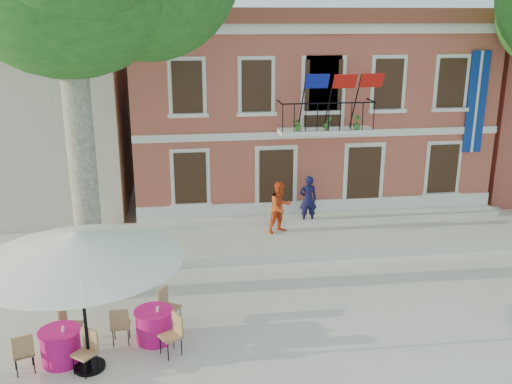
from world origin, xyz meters
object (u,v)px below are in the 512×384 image
object	(u,v)px
cafe_table_0	(154,324)
cafe_table_1	(60,345)
pedestrian_navy	(308,200)
pedestrian_orange	(280,207)
patio_umbrella	(78,247)

from	to	relation	value
cafe_table_0	cafe_table_1	size ratio (longest dim) A/B	1.01
cafe_table_0	cafe_table_1	bearing A→B (deg)	-163.00
pedestrian_navy	pedestrian_orange	bearing A→B (deg)	33.30
cafe_table_0	cafe_table_1	world-z (taller)	same
pedestrian_navy	cafe_table_0	bearing A→B (deg)	51.53
pedestrian_orange	pedestrian_navy	bearing A→B (deg)	5.95
patio_umbrella	cafe_table_1	bearing A→B (deg)	152.96
cafe_table_0	cafe_table_1	xyz separation A→B (m)	(-1.98, -0.60, 0.00)
pedestrian_navy	cafe_table_0	xyz separation A→B (m)	(-5.11, -6.47, -0.73)
patio_umbrella	cafe_table_0	distance (m)	2.89
pedestrian_orange	cafe_table_1	distance (m)	8.75
pedestrian_orange	cafe_table_1	size ratio (longest dim) A/B	0.94
pedestrian_navy	cafe_table_0	distance (m)	8.28
patio_umbrella	pedestrian_navy	xyz separation A→B (m)	(6.46, 7.40, -1.65)
patio_umbrella	pedestrian_orange	bearing A→B (deg)	51.26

